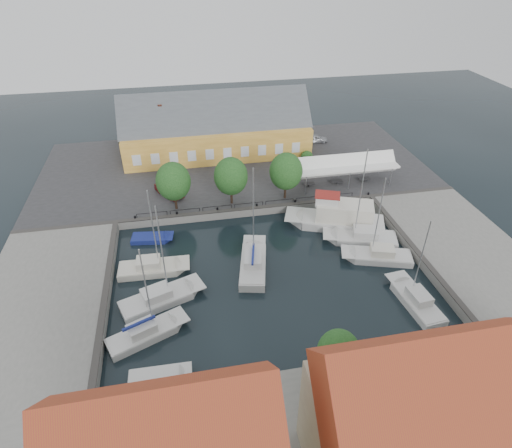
{
  "coord_description": "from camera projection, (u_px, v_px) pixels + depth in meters",
  "views": [
    {
      "loc": [
        -7.86,
        -34.65,
        29.35
      ],
      "look_at": [
        0.0,
        6.0,
        1.5
      ],
      "focal_mm": 30.0,
      "sensor_mm": 36.0,
      "label": 1
    }
  ],
  "objects": [
    {
      "name": "north_quay",
      "position": [
        235.0,
        168.0,
        64.31
      ],
      "size": [
        56.0,
        26.0,
        1.0
      ],
      "primitive_type": "cube",
      "color": "#2D2D30",
      "rests_on": "ground"
    },
    {
      "name": "tent_canopy",
      "position": [
        346.0,
        165.0,
        57.81
      ],
      "size": [
        14.0,
        4.0,
        2.83
      ],
      "color": "white",
      "rests_on": "north_quay"
    },
    {
      "name": "west_boat_d",
      "position": [
        146.0,
        335.0,
        37.62
      ],
      "size": [
        7.51,
        4.88,
        9.97
      ],
      "color": "silver",
      "rests_on": "ground"
    },
    {
      "name": "quay_edge_fittings",
      "position": [
        258.0,
        233.0,
        49.13
      ],
      "size": [
        56.0,
        24.72,
        0.4
      ],
      "color": "#383533",
      "rests_on": "north_quay"
    },
    {
      "name": "west_quay",
      "position": [
        44.0,
        304.0,
        40.47
      ],
      "size": [
        12.0,
        24.0,
        1.0
      ],
      "primitive_type": "cube",
      "color": "slate",
      "rests_on": "ground"
    },
    {
      "name": "townhouses",
      "position": [
        389.0,
        442.0,
        23.97
      ],
      "size": [
        36.3,
        8.5,
        12.0
      ],
      "color": "#B6AC8C",
      "rests_on": "south_bank"
    },
    {
      "name": "car_silver",
      "position": [
        315.0,
        139.0,
        70.6
      ],
      "size": [
        4.08,
        1.97,
        1.34
      ],
      "primitive_type": "imported",
      "rotation": [
        0.0,
        0.0,
        1.47
      ],
      "color": "#ABAEB3",
      "rests_on": "north_quay"
    },
    {
      "name": "east_boat_b",
      "position": [
        378.0,
        257.0,
        46.72
      ],
      "size": [
        7.96,
        4.64,
        10.55
      ],
      "color": "silver",
      "rests_on": "ground"
    },
    {
      "name": "quay_trees",
      "position": [
        231.0,
        176.0,
        52.59
      ],
      "size": [
        18.2,
        4.2,
        6.3
      ],
      "color": "black",
      "rests_on": "north_quay"
    },
    {
      "name": "east_quay",
      "position": [
        464.0,
        250.0,
        47.41
      ],
      "size": [
        12.0,
        24.0,
        1.0
      ],
      "primitive_type": "cube",
      "color": "slate",
      "rests_on": "ground"
    },
    {
      "name": "ground",
      "position": [
        267.0,
        266.0,
        45.85
      ],
      "size": [
        140.0,
        140.0,
        0.0
      ],
      "primitive_type": "plane",
      "color": "black",
      "rests_on": "ground"
    },
    {
      "name": "east_boat_c",
      "position": [
        415.0,
        301.0,
        41.06
      ],
      "size": [
        2.98,
        7.61,
        9.66
      ],
      "color": "silver",
      "rests_on": "ground"
    },
    {
      "name": "launch_nw",
      "position": [
        152.0,
        239.0,
        49.8
      ],
      "size": [
        5.04,
        2.55,
        0.88
      ],
      "color": "navy",
      "rests_on": "ground"
    },
    {
      "name": "east_boat_a",
      "position": [
        361.0,
        239.0,
        49.6
      ],
      "size": [
        8.88,
        5.26,
        12.03
      ],
      "color": "silver",
      "rests_on": "ground"
    },
    {
      "name": "launch_sw",
      "position": [
        159.0,
        379.0,
        34.03
      ],
      "size": [
        5.14,
        2.05,
        0.98
      ],
      "color": "silver",
      "rests_on": "ground"
    },
    {
      "name": "west_boat_c",
      "position": [
        161.0,
        299.0,
        41.29
      ],
      "size": [
        8.56,
        5.29,
        11.18
      ],
      "color": "silver",
      "rests_on": "ground"
    },
    {
      "name": "west_boat_b",
      "position": [
        152.0,
        269.0,
        45.02
      ],
      "size": [
        7.6,
        2.86,
        10.33
      ],
      "color": "beige",
      "rests_on": "ground"
    },
    {
      "name": "trawler",
      "position": [
        338.0,
        219.0,
        51.75
      ],
      "size": [
        12.33,
        7.46,
        5.0
      ],
      "color": "silver",
      "rests_on": "ground"
    },
    {
      "name": "center_sailboat",
      "position": [
        253.0,
        264.0,
        45.54
      ],
      "size": [
        4.37,
        8.9,
        11.92
      ],
      "color": "silver",
      "rests_on": "ground"
    },
    {
      "name": "car_red",
      "position": [
        169.0,
        190.0,
        56.04
      ],
      "size": [
        3.89,
        4.69,
        1.51
      ],
      "primitive_type": "imported",
      "rotation": [
        0.0,
        0.0,
        0.6
      ],
      "color": "#4E1212",
      "rests_on": "north_quay"
    },
    {
      "name": "warehouse",
      "position": [
        212.0,
        131.0,
        66.07
      ],
      "size": [
        28.56,
        14.0,
        9.55
      ],
      "color": "gold",
      "rests_on": "north_quay"
    }
  ]
}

